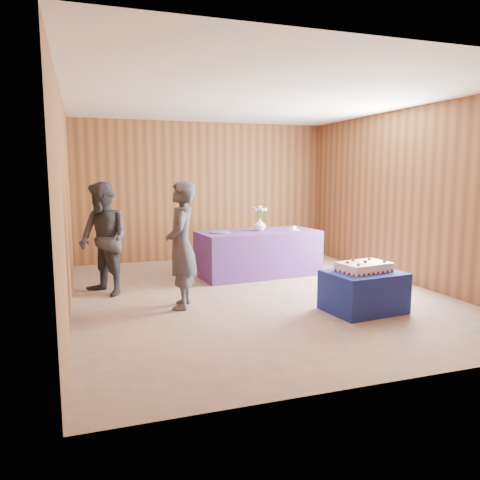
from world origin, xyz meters
name	(u,v)px	position (x,y,z in m)	size (l,w,h in m)	color
ground	(257,294)	(0.00, 0.00, 0.00)	(6.00, 6.00, 0.00)	gray
room_shell	(258,166)	(0.00, 0.00, 1.80)	(5.04, 6.04, 2.72)	brown
cake_table	(363,292)	(0.96, -1.19, 0.25)	(0.90, 0.70, 0.50)	navy
serving_table	(258,253)	(0.47, 1.18, 0.38)	(2.00, 0.90, 0.75)	#543086
sheet_cake	(364,267)	(0.97, -1.16, 0.56)	(0.71, 0.54, 0.15)	white
vase	(260,225)	(0.50, 1.21, 0.86)	(0.20, 0.20, 0.21)	white
flower_spray	(260,209)	(0.50, 1.21, 1.12)	(0.25, 0.25, 0.19)	#2A6629
platter	(220,232)	(-0.20, 1.17, 0.76)	(0.34, 0.34, 0.02)	#5F4E9C
plate	(294,230)	(1.09, 1.13, 0.76)	(0.20, 0.20, 0.01)	silver
cake_slice	(294,228)	(1.09, 1.12, 0.79)	(0.07, 0.06, 0.08)	white
knife	(304,231)	(1.19, 0.92, 0.75)	(0.26, 0.02, 0.00)	silver
guest_left	(181,245)	(-1.15, -0.30, 0.81)	(0.59, 0.39, 1.62)	#3A3A44
guest_right	(104,239)	(-2.04, 0.67, 0.80)	(0.78, 0.60, 1.60)	#2E2F37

